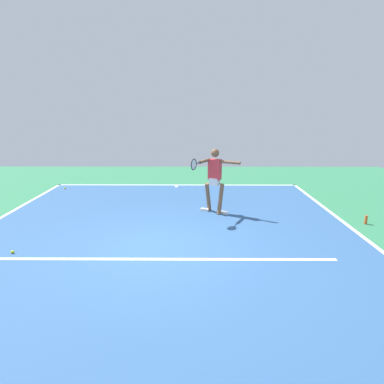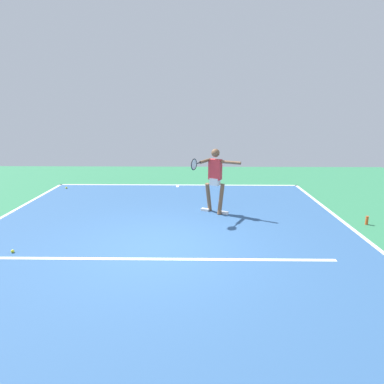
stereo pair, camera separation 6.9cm
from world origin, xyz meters
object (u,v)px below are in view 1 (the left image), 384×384
object	(u,v)px
tennis_ball_near_player	(65,188)
water_bottle	(366,220)
tennis_ball_centre_court	(12,252)
tennis_player	(214,176)

from	to	relation	value
tennis_ball_near_player	water_bottle	world-z (taller)	water_bottle
tennis_ball_near_player	water_bottle	xyz separation A→B (m)	(-9.02, 3.68, 0.08)
tennis_ball_centre_court	tennis_ball_near_player	size ratio (longest dim) A/B	1.00
tennis_player	water_bottle	world-z (taller)	tennis_player
tennis_ball_centre_court	water_bottle	bearing A→B (deg)	-167.38
tennis_ball_near_player	water_bottle	distance (m)	9.75
tennis_ball_centre_court	tennis_ball_near_player	distance (m)	5.57
tennis_player	water_bottle	bearing A→B (deg)	-165.78
tennis_ball_centre_court	tennis_ball_near_player	xyz separation A→B (m)	(1.04, -5.47, 0.00)
tennis_player	water_bottle	size ratio (longest dim) A/B	8.18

